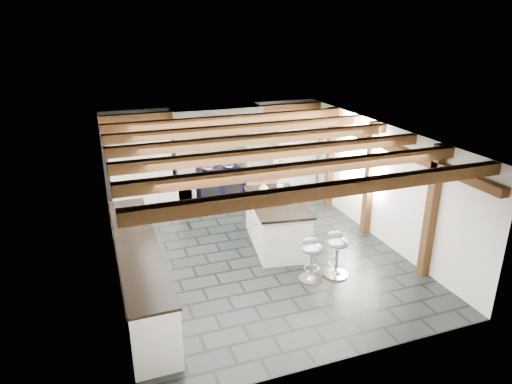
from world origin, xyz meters
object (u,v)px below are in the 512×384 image
object	(u,v)px
bar_stool_near	(337,249)
bar_stool_far	(312,255)
range_cooker	(219,186)
kitchen_island	(276,222)

from	to	relation	value
bar_stool_near	bar_stool_far	distance (m)	0.47
bar_stool_near	bar_stool_far	size ratio (longest dim) A/B	1.07
range_cooker	kitchen_island	xyz separation A→B (m)	(0.48, -2.36, 0.00)
bar_stool_near	bar_stool_far	world-z (taller)	bar_stool_near
kitchen_island	bar_stool_far	size ratio (longest dim) A/B	2.66
bar_stool_far	kitchen_island	bearing A→B (deg)	105.49
range_cooker	bar_stool_far	size ratio (longest dim) A/B	1.35
range_cooker	kitchen_island	distance (m)	2.41
range_cooker	bar_stool_near	bearing A→B (deg)	-75.22
kitchen_island	bar_stool_far	world-z (taller)	kitchen_island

